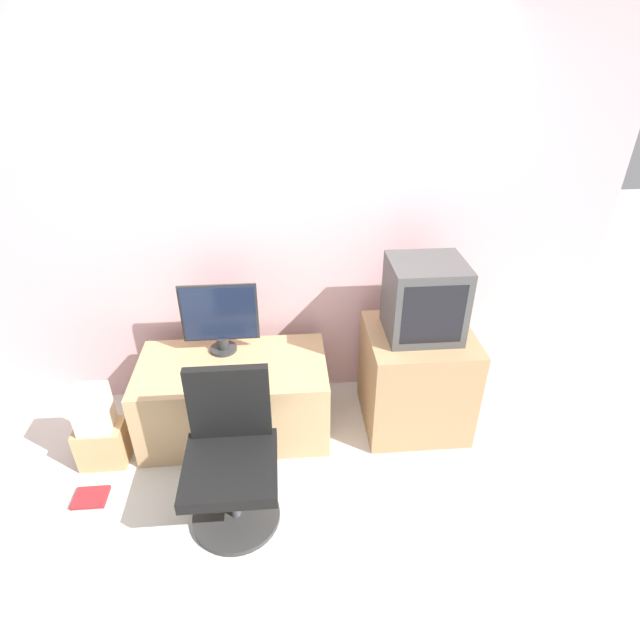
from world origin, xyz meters
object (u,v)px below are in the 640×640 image
(main_monitor, at_px, (220,318))
(book, at_px, (91,497))
(crt_tv, at_px, (424,299))
(mouse, at_px, (252,374))
(office_chair, at_px, (231,460))
(keyboard, at_px, (216,375))
(cardboard_box_lower, at_px, (103,444))

(main_monitor, height_order, book, main_monitor)
(crt_tv, bearing_deg, mouse, -172.64)
(main_monitor, distance_m, office_chair, 0.93)
(keyboard, distance_m, office_chair, 0.59)
(main_monitor, bearing_deg, keyboard, -94.68)
(main_monitor, height_order, crt_tv, crt_tv)
(main_monitor, distance_m, book, 1.28)
(mouse, relative_size, crt_tv, 0.15)
(book, bearing_deg, crt_tv, 14.90)
(cardboard_box_lower, bearing_deg, mouse, 6.15)
(mouse, bearing_deg, book, -157.31)
(crt_tv, height_order, cardboard_box_lower, crt_tv)
(crt_tv, bearing_deg, cardboard_box_lower, -173.21)
(keyboard, height_order, mouse, mouse)
(main_monitor, height_order, keyboard, main_monitor)
(keyboard, distance_m, book, 0.99)
(keyboard, relative_size, book, 1.61)
(book, bearing_deg, office_chair, -9.04)
(crt_tv, bearing_deg, office_chair, -149.98)
(main_monitor, relative_size, office_chair, 0.55)
(keyboard, height_order, book, keyboard)
(mouse, bearing_deg, keyboard, 174.14)
(mouse, relative_size, office_chair, 0.08)
(mouse, bearing_deg, main_monitor, 123.08)
(cardboard_box_lower, bearing_deg, book, -92.52)
(mouse, height_order, book, mouse)
(crt_tv, distance_m, book, 2.28)
(main_monitor, bearing_deg, book, -137.31)
(main_monitor, distance_m, keyboard, 0.37)
(crt_tv, height_order, book, crt_tv)
(office_chair, relative_size, cardboard_box_lower, 3.08)
(mouse, height_order, crt_tv, crt_tv)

